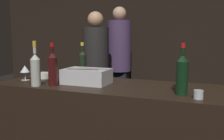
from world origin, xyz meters
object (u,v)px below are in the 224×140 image
(ice_bin_with_bottles, at_px, (87,76))
(person_in_hoodie, at_px, (96,69))
(champagne_bottle, at_px, (82,63))
(candle_votive, at_px, (198,95))
(person_blond_tee, at_px, (119,60))
(bowl_white, at_px, (42,75))
(red_wine_bottle_tall, at_px, (53,68))
(wine_glass, at_px, (25,69))
(red_wine_bottle_burgundy, at_px, (182,74))
(rose_wine_bottle, at_px, (35,68))

(ice_bin_with_bottles, relative_size, person_in_hoodie, 0.22)
(champagne_bottle, bearing_deg, candle_votive, -23.28)
(candle_votive, relative_size, person_blond_tee, 0.03)
(bowl_white, relative_size, candle_votive, 2.45)
(red_wine_bottle_tall, bearing_deg, wine_glass, 163.90)
(bowl_white, height_order, wine_glass, wine_glass)
(bowl_white, bearing_deg, person_blond_tee, 84.28)
(bowl_white, xyz_separation_m, person_in_hoodie, (0.06, 1.09, -0.07))
(red_wine_bottle_burgundy, bearing_deg, wine_glass, 177.63)
(wine_glass, bearing_deg, candle_votive, -5.24)
(ice_bin_with_bottles, xyz_separation_m, red_wine_bottle_burgundy, (0.79, -0.12, 0.08))
(champagne_bottle, bearing_deg, bowl_white, -151.91)
(person_in_hoodie, xyz_separation_m, person_blond_tee, (0.11, 0.63, 0.07))
(person_in_hoodie, bearing_deg, champagne_bottle, 6.27)
(red_wine_bottle_tall, xyz_separation_m, person_blond_tee, (-0.13, 1.98, -0.12))
(ice_bin_with_bottles, height_order, candle_votive, ice_bin_with_bottles)
(ice_bin_with_bottles, distance_m, person_in_hoodie, 1.27)
(ice_bin_with_bottles, height_order, rose_wine_bottle, rose_wine_bottle)
(wine_glass, relative_size, red_wine_bottle_burgundy, 0.38)
(ice_bin_with_bottles, xyz_separation_m, wine_glass, (-0.60, -0.06, 0.03))
(ice_bin_with_bottles, xyz_separation_m, person_in_hoodie, (-0.46, 1.17, -0.11))
(ice_bin_with_bottles, bearing_deg, rose_wine_bottle, -145.52)
(wine_glass, xyz_separation_m, person_in_hoodie, (0.14, 1.24, -0.15))
(ice_bin_with_bottles, bearing_deg, person_in_hoodie, 111.47)
(wine_glass, distance_m, red_wine_bottle_burgundy, 1.39)
(wine_glass, relative_size, person_blond_tee, 0.07)
(candle_votive, bearing_deg, bowl_white, 168.62)
(candle_votive, distance_m, rose_wine_bottle, 1.26)
(red_wine_bottle_burgundy, bearing_deg, rose_wine_bottle, -174.25)
(champagne_bottle, bearing_deg, person_blond_tee, 96.20)
(candle_votive, relative_size, red_wine_bottle_burgundy, 0.17)
(bowl_white, height_order, person_in_hoodie, person_in_hoodie)
(bowl_white, relative_size, champagne_bottle, 0.45)
(candle_votive, distance_m, champagne_bottle, 1.19)
(ice_bin_with_bottles, relative_size, red_wine_bottle_tall, 1.10)
(bowl_white, height_order, rose_wine_bottle, rose_wine_bottle)
(bowl_white, bearing_deg, person_in_hoodie, 86.82)
(rose_wine_bottle, height_order, person_blond_tee, person_blond_tee)
(person_blond_tee, bearing_deg, wine_glass, -159.40)
(rose_wine_bottle, bearing_deg, person_in_hoodie, 94.79)
(ice_bin_with_bottles, height_order, red_wine_bottle_burgundy, red_wine_bottle_burgundy)
(ice_bin_with_bottles, xyz_separation_m, champagne_bottle, (-0.18, 0.27, 0.07))
(rose_wine_bottle, relative_size, red_wine_bottle_burgundy, 1.02)
(ice_bin_with_bottles, bearing_deg, champagne_bottle, 124.37)
(wine_glass, height_order, person_in_hoodie, person_in_hoodie)
(red_wine_bottle_tall, distance_m, person_in_hoodie, 1.38)
(ice_bin_with_bottles, relative_size, champagne_bottle, 1.12)
(red_wine_bottle_burgundy, bearing_deg, champagne_bottle, 158.28)
(bowl_white, relative_size, red_wine_bottle_burgundy, 0.42)
(rose_wine_bottle, height_order, red_wine_bottle_burgundy, rose_wine_bottle)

